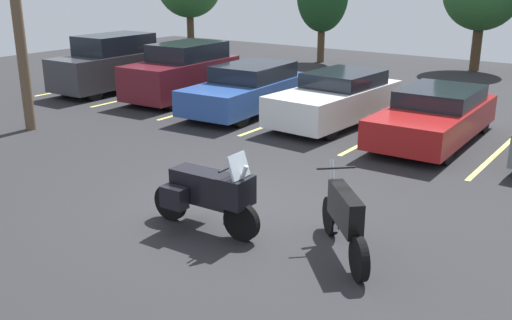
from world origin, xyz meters
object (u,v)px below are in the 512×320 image
at_px(motorcycle_second, 344,219).
at_px(car_blue, 249,89).
at_px(motorcycle_touring, 209,192).
at_px(car_white, 337,99).
at_px(car_charcoal, 112,64).
at_px(car_maroon, 183,72).
at_px(car_red, 435,116).

xyz_separation_m(motorcycle_second, car_blue, (-6.87, 6.93, 0.13)).
xyz_separation_m(motorcycle_touring, car_white, (-1.77, 7.78, 0.02)).
height_order(car_charcoal, car_blue, car_charcoal).
bearing_deg(car_blue, motorcycle_second, -45.26).
distance_m(motorcycle_touring, car_charcoal, 12.96).
bearing_deg(car_charcoal, car_white, 2.83).
distance_m(car_maroon, car_red, 8.77).
height_order(car_maroon, car_white, car_maroon).
distance_m(car_blue, car_red, 5.82).
bearing_deg(car_white, car_blue, -173.89).
bearing_deg(car_white, motorcycle_second, -61.14).
height_order(motorcycle_touring, motorcycle_second, motorcycle_touring).
bearing_deg(car_maroon, car_blue, -4.93).
relative_size(motorcycle_second, car_white, 0.35).
relative_size(car_charcoal, car_maroon, 1.04).
relative_size(motorcycle_touring, car_blue, 0.43).
bearing_deg(motorcycle_touring, car_charcoal, 145.51).
xyz_separation_m(motorcycle_touring, motorcycle_second, (2.22, 0.54, -0.09)).
height_order(car_maroon, car_blue, car_maroon).
distance_m(motorcycle_second, car_maroon, 12.18).
xyz_separation_m(car_blue, car_red, (5.81, 0.07, -0.06)).
xyz_separation_m(motorcycle_second, car_white, (-3.99, 7.24, 0.12)).
bearing_deg(car_red, motorcycle_touring, -98.77).
height_order(car_charcoal, car_white, car_charcoal).
height_order(motorcycle_second, car_white, car_white).
bearing_deg(car_red, car_charcoal, -179.02).
bearing_deg(car_blue, car_charcoal, -178.74).
bearing_deg(car_charcoal, car_maroon, 7.18).
bearing_deg(car_white, car_red, -4.64).
bearing_deg(car_charcoal, motorcycle_touring, -34.49).
height_order(car_white, car_red, car_white).
xyz_separation_m(motorcycle_second, car_red, (-1.06, 7.00, 0.08)).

